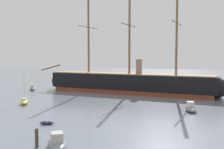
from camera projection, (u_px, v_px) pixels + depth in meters
The scene contains 9 objects.
tall_ship at pixel (129, 83), 77.26m from camera, with size 57.71×15.20×27.84m.
motorboat_foreground_right at pixel (57, 143), 31.33m from camera, with size 4.41×5.11×2.03m.
dinghy_near_centre at pixel (47, 123), 42.64m from camera, with size 2.45×1.74×0.53m.
sailboat_alongside_bow at pixel (24, 101), 60.56m from camera, with size 4.03×5.36×6.88m.
motorboat_alongside_stern at pixel (191, 108), 52.30m from camera, with size 2.92×4.85×1.90m.
motorboat_far_left at pixel (32, 88), 84.96m from camera, with size 3.20×4.18×1.62m.
dinghy_far_right at pixel (217, 98), 67.65m from camera, with size 2.33×1.19×0.53m.
motorboat_distant_centre at pixel (121, 87), 86.55m from camera, with size 4.74×2.43×1.91m.
mooring_piling_left_pair at pixel (37, 138), 31.75m from camera, with size 0.42×0.42×2.27m, color #4C3D2D.
Camera 1 is at (21.53, -18.56, 10.86)m, focal length 43.35 mm.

